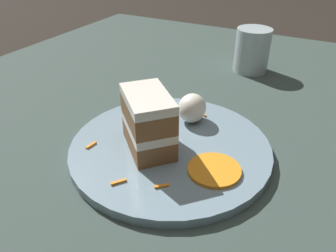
# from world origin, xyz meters

# --- Properties ---
(ground_plane) EXTENTS (6.00, 6.00, 0.00)m
(ground_plane) POSITION_xyz_m (0.00, 0.00, 0.00)
(ground_plane) COLOR black
(ground_plane) RESTS_ON ground
(dining_table) EXTENTS (1.33, 1.16, 0.04)m
(dining_table) POSITION_xyz_m (0.00, 0.00, 0.02)
(dining_table) COLOR #384742
(dining_table) RESTS_ON ground
(plate) EXTENTS (0.30, 0.30, 0.01)m
(plate) POSITION_xyz_m (0.02, -0.00, 0.04)
(plate) COLOR gray
(plate) RESTS_ON dining_table
(cake_slice) EXTENTS (0.11, 0.11, 0.09)m
(cake_slice) POSITION_xyz_m (0.04, -0.02, 0.09)
(cake_slice) COLOR brown
(cake_slice) RESTS_ON plate
(cream_dollop) EXTENTS (0.05, 0.04, 0.05)m
(cream_dollop) POSITION_xyz_m (-0.06, -0.00, 0.07)
(cream_dollop) COLOR white
(cream_dollop) RESTS_ON plate
(orange_garnish) EXTENTS (0.07, 0.07, 0.00)m
(orange_garnish) POSITION_xyz_m (0.05, 0.08, 0.05)
(orange_garnish) COLOR orange
(orange_garnish) RESTS_ON plate
(carrot_shreds_scatter) EXTENTS (0.24, 0.15, 0.00)m
(carrot_shreds_scatter) POSITION_xyz_m (0.03, -0.02, 0.05)
(carrot_shreds_scatter) COLOR orange
(carrot_shreds_scatter) RESTS_ON plate
(drinking_glass) EXTENTS (0.08, 0.08, 0.10)m
(drinking_glass) POSITION_xyz_m (-0.35, 0.02, 0.08)
(drinking_glass) COLOR silver
(drinking_glass) RESTS_ON dining_table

